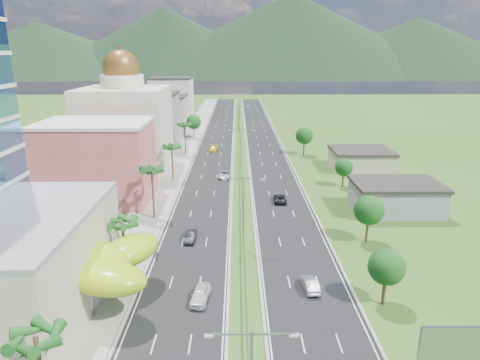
{
  "coord_description": "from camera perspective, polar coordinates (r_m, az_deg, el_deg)",
  "views": [
    {
      "loc": [
        -0.9,
        -48.33,
        28.11
      ],
      "look_at": [
        -0.42,
        22.02,
        7.0
      ],
      "focal_mm": 32.0,
      "sensor_mm": 36.0,
      "label": 1
    }
  ],
  "objects": [
    {
      "name": "lime_canopy",
      "position": [
        53.52,
        -21.61,
        -10.16
      ],
      "size": [
        18.0,
        15.0,
        7.4
      ],
      "color": "#9EC413",
      "rests_on": "ground"
    },
    {
      "name": "streetlight_median_e",
      "position": [
        189.54,
        -0.12,
        10.23
      ],
      "size": [
        6.04,
        0.25,
        11.0
      ],
      "color": "gray",
      "rests_on": "ground"
    },
    {
      "name": "car_dark_left",
      "position": [
        67.11,
        -6.64,
        -7.48
      ],
      "size": [
        1.63,
        4.36,
        1.42
      ],
      "primitive_type": "imported",
      "rotation": [
        0.0,
        0.0,
        -0.03
      ],
      "color": "black",
      "rests_on": "road_left"
    },
    {
      "name": "pink_shophouse",
      "position": [
        87.25,
        -18.49,
        2.16
      ],
      "size": [
        20.0,
        15.0,
        15.0
      ],
      "primitive_type": "cube",
      "color": "#B9554C",
      "rests_on": "ground"
    },
    {
      "name": "palm_tree_c",
      "position": [
        74.46,
        -11.69,
        1.08
      ],
      "size": [
        3.6,
        3.6,
        9.6
      ],
      "color": "#47301C",
      "rests_on": "ground"
    },
    {
      "name": "car_dark_far_right",
      "position": [
        83.75,
        5.32,
        -2.45
      ],
      "size": [
        2.39,
        5.08,
        1.4
      ],
      "primitive_type": "imported",
      "rotation": [
        0.0,
        0.0,
        3.13
      ],
      "color": "black",
      "rests_on": "road_right"
    },
    {
      "name": "leafy_tree_rc",
      "position": [
        94.29,
        13.68,
        1.64
      ],
      "size": [
        3.85,
        3.85,
        6.33
      ],
      "color": "#47301C",
      "rests_on": "ground"
    },
    {
      "name": "midrise_white",
      "position": [
        176.33,
        -9.05,
        10.28
      ],
      "size": [
        16.0,
        15.0,
        18.0
      ],
      "primitive_type": "cube",
      "color": "silver",
      "rests_on": "ground"
    },
    {
      "name": "mountain_ridge",
      "position": [
        502.83,
        6.74,
        13.39
      ],
      "size": [
        860.0,
        140.0,
        90.0
      ],
      "primitive_type": null,
      "color": "black",
      "rests_on": "ground"
    },
    {
      "name": "shed_near",
      "position": [
        82.88,
        20.05,
        -2.35
      ],
      "size": [
        15.0,
        10.0,
        5.0
      ],
      "primitive_type": "cube",
      "color": "gray",
      "rests_on": "ground"
    },
    {
      "name": "median_guardrail",
      "position": [
        123.43,
        0.03,
        3.83
      ],
      "size": [
        0.1,
        216.06,
        0.76
      ],
      "color": "gray",
      "rests_on": "ground"
    },
    {
      "name": "palm_tree_b",
      "position": [
        56.48,
        -15.42,
        -5.82
      ],
      "size": [
        3.6,
        3.6,
        8.1
      ],
      "color": "#47301C",
      "rests_on": "ground"
    },
    {
      "name": "streetlight_median_b",
      "position": [
        62.13,
        0.46,
        -3.41
      ],
      "size": [
        6.04,
        0.25,
        11.0
      ],
      "color": "gray",
      "rests_on": "ground"
    },
    {
      "name": "domed_building",
      "position": [
        108.13,
        -15.03,
        7.22
      ],
      "size": [
        20.0,
        20.0,
        28.7
      ],
      "color": "beige",
      "rests_on": "ground"
    },
    {
      "name": "billboard",
      "position": [
        42.45,
        26.19,
        -19.17
      ],
      "size": [
        5.2,
        0.35,
        6.2
      ],
      "color": "gray",
      "rests_on": "ground"
    },
    {
      "name": "palm_tree_d",
      "position": [
        96.68,
        -9.1,
        4.21
      ],
      "size": [
        3.6,
        3.6,
        8.6
      ],
      "color": "#47301C",
      "rests_on": "ground"
    },
    {
      "name": "streetlight_median_d",
      "position": [
        144.92,
        -0.04,
        8.23
      ],
      "size": [
        6.04,
        0.25,
        11.0
      ],
      "color": "gray",
      "rests_on": "ground"
    },
    {
      "name": "ground",
      "position": [
        55.92,
        0.6,
        -13.48
      ],
      "size": [
        500.0,
        500.0,
        0.0
      ],
      "primitive_type": "plane",
      "color": "#2D5119",
      "rests_on": "ground"
    },
    {
      "name": "sidewalk_left",
      "position": [
        142.07,
        -6.92,
        5.19
      ],
      "size": [
        7.0,
        260.0,
        0.12
      ],
      "primitive_type": "cube",
      "color": "gray",
      "rests_on": "ground"
    },
    {
      "name": "palm_tree_a",
      "position": [
        36.2,
        -25.56,
        -18.86
      ],
      "size": [
        3.6,
        3.6,
        9.1
      ],
      "color": "#47301C",
      "rests_on": "ground"
    },
    {
      "name": "car_silver_mid_left",
      "position": [
        99.36,
        -2.09,
        0.74
      ],
      "size": [
        2.91,
        5.65,
        1.52
      ],
      "primitive_type": "imported",
      "rotation": [
        0.0,
        0.0,
        -0.07
      ],
      "color": "#A5A6AC",
      "rests_on": "road_left"
    },
    {
      "name": "streetlight_median_c",
      "position": [
        100.63,
        0.13,
        4.45
      ],
      "size": [
        6.04,
        0.25,
        11.0
      ],
      "color": "gray",
      "rests_on": "ground"
    },
    {
      "name": "leafy_tree_rb",
      "position": [
        67.55,
        16.81,
        -3.89
      ],
      "size": [
        4.55,
        4.55,
        7.47
      ],
      "color": "#47301C",
      "rests_on": "ground"
    },
    {
      "name": "midrise_grey",
      "position": [
        132.5,
        -11.86,
        7.62
      ],
      "size": [
        16.0,
        15.0,
        16.0
      ],
      "primitive_type": "cube",
      "color": "gray",
      "rests_on": "ground"
    },
    {
      "name": "road_right",
      "position": [
        141.41,
        3.03,
        5.22
      ],
      "size": [
        11.0,
        260.0,
        0.04
      ],
      "primitive_type": "cube",
      "color": "black",
      "rests_on": "ground"
    },
    {
      "name": "car_silver_right",
      "position": [
        54.68,
        9.27,
        -13.55
      ],
      "size": [
        1.94,
        4.53,
        1.45
      ],
      "primitive_type": "imported",
      "rotation": [
        0.0,
        0.0,
        3.23
      ],
      "color": "#95989C",
      "rests_on": "road_right"
    },
    {
      "name": "road_left",
      "position": [
        141.31,
        -3.08,
        5.21
      ],
      "size": [
        11.0,
        260.0,
        0.04
      ],
      "primitive_type": "cube",
      "color": "black",
      "rests_on": "ground"
    },
    {
      "name": "leafy_tree_rd",
      "position": [
        121.94,
        8.57,
        5.87
      ],
      "size": [
        4.9,
        4.9,
        8.05
      ],
      "color": "#47301C",
      "rests_on": "ground"
    },
    {
      "name": "palm_tree_e",
      "position": [
        120.86,
        -7.39,
        7.13
      ],
      "size": [
        3.6,
        3.6,
        9.4
      ],
      "color": "#47301C",
      "rests_on": "ground"
    },
    {
      "name": "motorcycle",
      "position": [
        62.34,
        -11.05,
        -9.74
      ],
      "size": [
        0.74,
        2.04,
        1.29
      ],
      "primitive_type": "imported",
      "rotation": [
        0.0,
        0.0,
        0.06
      ],
      "color": "black",
      "rests_on": "road_left"
    },
    {
      "name": "midrise_beige",
      "position": [
        154.11,
        -10.25,
        8.38
      ],
      "size": [
        16.0,
        15.0,
        13.0
      ],
      "primitive_type": "cube",
      "color": "#B7B197",
      "rests_on": "ground"
    },
    {
      "name": "leafy_tree_ra",
      "position": [
        52.04,
        18.96,
        -10.93
      ],
      "size": [
        4.2,
        4.2,
        6.9
      ],
      "color": "#47301C",
      "rests_on": "ground"
    },
    {
      "name": "car_yellow_far_left",
      "position": [
        126.41,
        -3.53,
        4.19
      ],
      "size": [
        2.71,
        5.48,
        1.53
      ],
      "primitive_type": "imported",
      "rotation": [
        0.0,
        0.0,
        -0.11
      ],
      "color": "gold",
      "rests_on": "road_left"
    },
    {
      "name": "shed_far",
      "position": [
        110.93,
        15.81,
        2.55
      ],
      "size": [
        14.0,
        12.0,
        4.4
      ],
      "primitive_type": "cube",
      "color": "#B7B197",
      "rests_on": "ground"
    },
    {
      "name": "leafy_tree_lfar",
      "position": [
        145.83,
        -6.19,
        7.72
      ],
      "size": [
        4.9,
        4.9,
        8.05
      ],
      "color": "#47301C",
      "rests_on": "ground"
    },
    {
      "name": "car_white_near_left",
      "position": [
        52.03,
        -5.33,
        -14.98
      ],
      "size": [
        2.48,
        4.93,
        1.61
      ],
      "primitive_type": "imported",
      "rotation": [
        0.0,
        0.0,
        -0.12
      ],
      "color": "silver",
      "rests_on": "road_left"
    }
  ]
}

